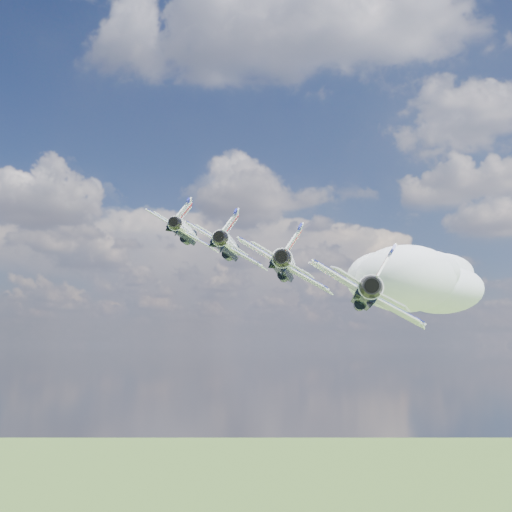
% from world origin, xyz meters
% --- Properties ---
extents(cloud_far, '(68.17, 53.56, 26.78)m').
position_xyz_m(cloud_far, '(16.35, 244.33, 172.38)').
color(cloud_far, white).
extents(jet_0, '(11.39, 14.81, 8.44)m').
position_xyz_m(jet_0, '(-17.19, -2.99, 156.04)').
color(jet_0, silver).
extents(jet_1, '(11.39, 14.81, 8.44)m').
position_xyz_m(jet_1, '(-9.64, -11.17, 152.70)').
color(jet_1, white).
extents(jet_2, '(11.39, 14.81, 8.44)m').
position_xyz_m(jet_2, '(-2.09, -19.35, 149.36)').
color(jet_2, white).
extents(jet_3, '(11.39, 14.81, 8.44)m').
position_xyz_m(jet_3, '(5.47, -27.53, 146.01)').
color(jet_3, white).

